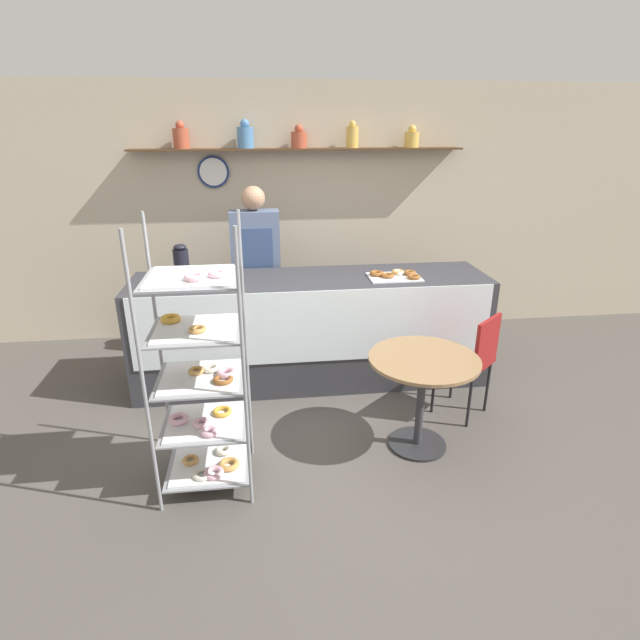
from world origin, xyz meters
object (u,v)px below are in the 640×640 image
object	(u,v)px
donut_tray_counter	(395,275)
cafe_chair	(474,355)
coffee_carafe	(182,265)
cafe_table	(422,380)
pastry_rack	(202,382)
person_worker	(257,268)

from	to	relation	value
donut_tray_counter	cafe_chair	bearing A→B (deg)	-57.23
coffee_carafe	cafe_table	bearing A→B (deg)	-32.02
cafe_table	donut_tray_counter	distance (m)	1.19
cafe_chair	pastry_rack	bearing A→B (deg)	-25.18
person_worker	coffee_carafe	distance (m)	0.88
cafe_chair	cafe_table	bearing A→B (deg)	-7.41
person_worker	donut_tray_counter	distance (m)	1.38
cafe_table	coffee_carafe	distance (m)	2.20
pastry_rack	person_worker	bearing A→B (deg)	79.46
pastry_rack	cafe_table	xyz separation A→B (m)	(1.53, 0.22, -0.20)
person_worker	cafe_chair	distance (m)	2.22
person_worker	donut_tray_counter	xyz separation A→B (m)	(1.24, -0.61, 0.07)
cafe_table	cafe_chair	xyz separation A→B (m)	(0.55, 0.36, -0.01)
coffee_carafe	pastry_rack	bearing A→B (deg)	-78.90
pastry_rack	cafe_table	distance (m)	1.55
donut_tray_counter	cafe_table	bearing A→B (deg)	-93.51
coffee_carafe	donut_tray_counter	bearing A→B (deg)	-0.59
pastry_rack	cafe_chair	bearing A→B (deg)	15.49
cafe_chair	coffee_carafe	xyz separation A→B (m)	(-2.33, 0.76, 0.62)
coffee_carafe	cafe_chair	bearing A→B (deg)	-18.06
cafe_table	cafe_chair	world-z (taller)	cafe_chair
person_worker	donut_tray_counter	size ratio (longest dim) A/B	3.82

